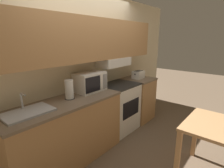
% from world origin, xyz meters
% --- Properties ---
extents(ground_plane, '(16.00, 16.00, 0.00)m').
position_xyz_m(ground_plane, '(0.00, 0.00, 0.00)').
color(ground_plane, brown).
extents(wall_back, '(5.46, 0.38, 2.55)m').
position_xyz_m(wall_back, '(0.02, -0.07, 1.51)').
color(wall_back, beige).
rests_on(wall_back, ground_plane).
extents(lower_counter_main, '(1.74, 0.63, 0.94)m').
position_xyz_m(lower_counter_main, '(-0.67, -0.30, 0.47)').
color(lower_counter_main, tan).
rests_on(lower_counter_main, ground_plane).
extents(lower_counter_right_stub, '(0.61, 0.63, 0.94)m').
position_xyz_m(lower_counter_right_stub, '(1.24, -0.30, 0.47)').
color(lower_counter_right_stub, tan).
rests_on(lower_counter_right_stub, ground_plane).
extents(stove_range, '(0.72, 0.59, 0.94)m').
position_xyz_m(stove_range, '(0.57, -0.29, 0.47)').
color(stove_range, white).
rests_on(stove_range, ground_plane).
extents(microwave, '(0.50, 0.32, 0.31)m').
position_xyz_m(microwave, '(-0.09, -0.20, 1.09)').
color(microwave, white).
rests_on(microwave, lower_counter_main).
extents(toaster, '(0.27, 0.18, 0.16)m').
position_xyz_m(toaster, '(1.23, -0.30, 1.02)').
color(toaster, white).
rests_on(toaster, lower_counter_right_stub).
extents(sink_basin, '(0.55, 0.35, 0.23)m').
position_xyz_m(sink_basin, '(-1.17, -0.30, 0.95)').
color(sink_basin, '#B7BABF').
rests_on(sink_basin, lower_counter_main).
extents(paper_towel_roll, '(0.14, 0.14, 0.28)m').
position_xyz_m(paper_towel_roll, '(-0.54, -0.26, 1.08)').
color(paper_towel_roll, black).
rests_on(paper_towel_roll, lower_counter_main).
extents(dining_table, '(0.81, 0.65, 0.78)m').
position_xyz_m(dining_table, '(0.30, -1.98, 0.63)').
color(dining_table, tan).
rests_on(dining_table, ground_plane).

